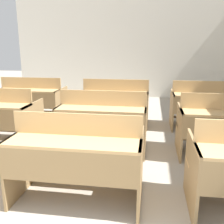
# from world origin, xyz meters

# --- Properties ---
(wall_back) EXTENTS (6.93, 0.06, 3.19)m
(wall_back) POSITION_xyz_m (0.00, 7.29, 1.59)
(wall_back) COLOR white
(wall_back) RESTS_ON ground_plane
(bench_front_center) EXTENTS (1.33, 0.79, 0.94)m
(bench_front_center) POSITION_xyz_m (0.10, 1.44, 0.48)
(bench_front_center) COLOR olive
(bench_front_center) RESTS_ON ground_plane
(bench_second_center) EXTENTS (1.33, 0.79, 0.94)m
(bench_second_center) POSITION_xyz_m (0.11, 2.80, 0.48)
(bench_second_center) COLOR #97784E
(bench_second_center) RESTS_ON ground_plane
(bench_third_left) EXTENTS (1.33, 0.79, 0.94)m
(bench_third_left) POSITION_xyz_m (-1.70, 4.20, 0.48)
(bench_third_left) COLOR #95774D
(bench_third_left) RESTS_ON ground_plane
(bench_third_center) EXTENTS (1.33, 0.79, 0.94)m
(bench_third_center) POSITION_xyz_m (0.12, 4.17, 0.48)
(bench_third_center) COLOR #97784E
(bench_third_center) RESTS_ON ground_plane
(bench_third_right) EXTENTS (1.33, 0.79, 0.94)m
(bench_third_right) POSITION_xyz_m (1.90, 4.17, 0.48)
(bench_third_right) COLOR #96774D
(bench_third_right) RESTS_ON ground_plane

